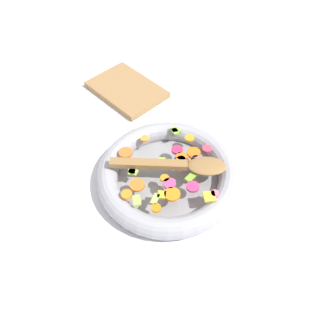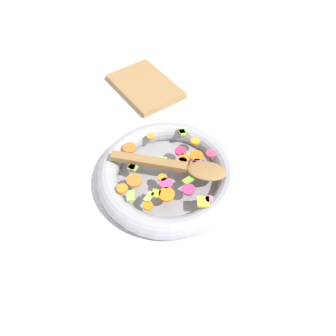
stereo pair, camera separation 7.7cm
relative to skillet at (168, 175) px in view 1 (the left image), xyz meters
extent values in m
plane|color=silver|center=(0.00, 0.00, -0.02)|extent=(4.00, 4.00, 0.00)
cylinder|color=gray|center=(0.00, 0.00, -0.02)|extent=(0.29, 0.29, 0.01)
torus|color=#9E9EA5|center=(0.00, 0.00, 0.00)|extent=(0.34, 0.34, 0.05)
cylinder|color=orange|center=(-0.06, 0.05, 0.03)|extent=(0.04, 0.04, 0.01)
cylinder|color=orange|center=(-0.01, -0.08, 0.03)|extent=(0.05, 0.05, 0.01)
cylinder|color=orange|center=(-0.03, -0.05, 0.03)|extent=(0.02, 0.02, 0.01)
cylinder|color=orange|center=(0.03, -0.10, 0.03)|extent=(0.03, 0.03, 0.01)
cylinder|color=orange|center=(-0.06, 0.10, 0.03)|extent=(0.02, 0.02, 0.01)
cylinder|color=orange|center=(0.01, 0.09, 0.03)|extent=(0.04, 0.04, 0.01)
cylinder|color=orange|center=(0.11, -0.02, 0.03)|extent=(0.03, 0.03, 0.01)
cylinder|color=orange|center=(0.01, 0.12, 0.03)|extent=(0.03, 0.03, 0.01)
cylinder|color=orange|center=(-0.01, -0.04, 0.03)|extent=(0.03, 0.03, 0.01)
cylinder|color=orange|center=(0.10, 0.04, 0.03)|extent=(0.05, 0.05, 0.01)
cylinder|color=orange|center=(0.00, -0.05, 0.03)|extent=(0.03, 0.03, 0.01)
cylinder|color=orange|center=(-0.02, 0.03, 0.03)|extent=(0.03, 0.03, 0.01)
cube|color=#90B232|center=(0.05, 0.04, 0.03)|extent=(0.02, 0.03, 0.01)
cube|color=#A6CD5B|center=(-0.04, 0.08, 0.03)|extent=(0.02, 0.03, 0.01)
cube|color=#A0D04F|center=(-0.02, 0.11, 0.03)|extent=(0.03, 0.03, 0.01)
cube|color=#95BE53|center=(0.06, 0.05, 0.03)|extent=(0.03, 0.03, 0.01)
cube|color=#96C750|center=(0.07, -0.10, 0.03)|extent=(0.02, 0.03, 0.01)
cube|color=#AACB51|center=(0.05, 0.07, 0.03)|extent=(0.03, 0.03, 0.01)
cube|color=#80B835|center=(-0.06, -0.02, 0.03)|extent=(0.02, 0.03, 0.01)
cube|color=#9CC64C|center=(0.05, 0.07, 0.03)|extent=(0.03, 0.02, 0.01)
cube|color=#9DBE3F|center=(0.02, 0.00, 0.03)|extent=(0.03, 0.03, 0.01)
cube|color=#94CF48|center=(0.07, -0.10, 0.03)|extent=(0.03, 0.02, 0.01)
cylinder|color=#DB405C|center=(-0.03, -0.11, 0.03)|extent=(0.03, 0.03, 0.01)
cylinder|color=#DA6D8C|center=(-0.13, -0.02, 0.03)|extent=(0.02, 0.02, 0.01)
cylinder|color=#D9447F|center=(-0.04, 0.03, 0.03)|extent=(0.04, 0.04, 0.01)
cylinder|color=pink|center=(-0.03, -0.06, 0.03)|extent=(0.03, 0.03, 0.01)
cylinder|color=#CC366E|center=(-0.08, 0.00, 0.03)|extent=(0.04, 0.04, 0.01)
cylinder|color=#CF2C5A|center=(0.02, -0.05, 0.03)|extent=(0.03, 0.03, 0.01)
cylinder|color=#DD5970|center=(-0.02, -0.02, 0.03)|extent=(0.02, 0.02, 0.01)
cube|color=gold|center=(-0.12, -0.01, 0.03)|extent=(0.04, 0.04, 0.01)
cube|color=yellow|center=(-0.05, 0.06, 0.03)|extent=(0.03, 0.03, 0.01)
cube|color=olive|center=(0.03, 0.03, 0.04)|extent=(0.15, 0.14, 0.01)
ellipsoid|color=olive|center=(-0.07, -0.06, 0.04)|extent=(0.10, 0.10, 0.01)
cube|color=#9E7547|center=(0.33, -0.15, -0.01)|extent=(0.23, 0.16, 0.02)
camera|label=1|loc=(-0.34, 0.34, 0.63)|focal=35.00mm
camera|label=2|loc=(-0.39, 0.28, 0.63)|focal=35.00mm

